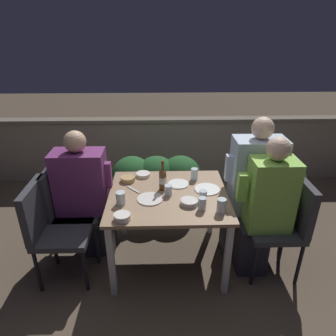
# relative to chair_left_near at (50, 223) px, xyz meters

# --- Properties ---
(ground_plane) EXTENTS (16.00, 16.00, 0.00)m
(ground_plane) POSITION_rel_chair_left_near_xyz_m (1.00, 0.16, -0.56)
(ground_plane) COLOR brown
(parapet_wall) EXTENTS (9.00, 0.18, 0.91)m
(parapet_wall) POSITION_rel_chair_left_near_xyz_m (1.00, 1.90, -0.10)
(parapet_wall) COLOR gray
(parapet_wall) RESTS_ON ground_plane
(dining_table) EXTENTS (1.03, 0.91, 0.73)m
(dining_table) POSITION_rel_chair_left_near_xyz_m (1.00, 0.16, 0.09)
(dining_table) COLOR #937556
(dining_table) RESTS_ON ground_plane
(planter_hedge) EXTENTS (1.03, 0.47, 0.70)m
(planter_hedge) POSITION_rel_chair_left_near_xyz_m (0.89, 1.04, -0.17)
(planter_hedge) COLOR brown
(planter_hedge) RESTS_ON ground_plane
(chair_left_near) EXTENTS (0.46, 0.45, 0.91)m
(chair_left_near) POSITION_rel_chair_left_near_xyz_m (0.00, 0.00, 0.00)
(chair_left_near) COLOR #333338
(chair_left_near) RESTS_ON ground_plane
(chair_left_far) EXTENTS (0.46, 0.45, 0.91)m
(chair_left_far) POSITION_rel_chair_left_near_xyz_m (0.04, 0.32, 0.00)
(chair_left_far) COLOR #333338
(chair_left_far) RESTS_ON ground_plane
(person_purple_stripe) EXTENTS (0.52, 0.26, 1.26)m
(person_purple_stripe) POSITION_rel_chair_left_near_xyz_m (0.24, 0.32, 0.08)
(person_purple_stripe) COLOR #282833
(person_purple_stripe) RESTS_ON ground_plane
(chair_right_near) EXTENTS (0.46, 0.45, 0.91)m
(chair_right_near) POSITION_rel_chair_left_near_xyz_m (2.02, 0.02, 0.00)
(chair_right_near) COLOR #333338
(chair_right_near) RESTS_ON ground_plane
(person_green_blouse) EXTENTS (0.47, 0.26, 1.30)m
(person_green_blouse) POSITION_rel_chair_left_near_xyz_m (1.81, 0.02, 0.10)
(person_green_blouse) COLOR #282833
(person_green_blouse) RESTS_ON ground_plane
(chair_right_far) EXTENTS (0.46, 0.45, 0.91)m
(chair_right_far) POSITION_rel_chair_left_near_xyz_m (1.97, 0.29, 0.00)
(chair_right_far) COLOR #333338
(chair_right_far) RESTS_ON ground_plane
(person_blue_shirt) EXTENTS (0.51, 0.26, 1.38)m
(person_blue_shirt) POSITION_rel_chair_left_near_xyz_m (1.77, 0.29, 0.14)
(person_blue_shirt) COLOR #282833
(person_blue_shirt) RESTS_ON ground_plane
(beer_bottle) EXTENTS (0.07, 0.07, 0.28)m
(beer_bottle) POSITION_rel_chair_left_near_xyz_m (0.95, 0.25, 0.28)
(beer_bottle) COLOR brown
(beer_bottle) RESTS_ON dining_table
(plate_0) EXTENTS (0.22, 0.22, 0.01)m
(plate_0) POSITION_rel_chair_left_near_xyz_m (1.35, 0.23, 0.18)
(plate_0) COLOR white
(plate_0) RESTS_ON dining_table
(plate_1) EXTENTS (0.22, 0.22, 0.01)m
(plate_1) POSITION_rel_chair_left_near_xyz_m (0.84, 0.08, 0.18)
(plate_1) COLOR silver
(plate_1) RESTS_ON dining_table
(plate_2) EXTENTS (0.19, 0.19, 0.01)m
(plate_2) POSITION_rel_chair_left_near_xyz_m (1.10, 0.34, 0.18)
(plate_2) COLOR white
(plate_2) RESTS_ON dining_table
(bowl_0) EXTENTS (0.15, 0.15, 0.04)m
(bowl_0) POSITION_rel_chair_left_near_xyz_m (1.17, -0.01, 0.20)
(bowl_0) COLOR beige
(bowl_0) RESTS_ON dining_table
(bowl_1) EXTENTS (0.14, 0.14, 0.05)m
(bowl_1) POSITION_rel_chair_left_near_xyz_m (0.63, 0.41, 0.20)
(bowl_1) COLOR tan
(bowl_1) RESTS_ON dining_table
(bowl_2) EXTENTS (0.13, 0.13, 0.05)m
(bowl_2) POSITION_rel_chair_left_near_xyz_m (0.64, -0.21, 0.20)
(bowl_2) COLOR silver
(bowl_2) RESTS_ON dining_table
(bowl_3) EXTENTS (0.14, 0.14, 0.04)m
(bowl_3) POSITION_rel_chair_left_near_xyz_m (0.76, 0.51, 0.19)
(bowl_3) COLOR silver
(bowl_3) RESTS_ON dining_table
(glass_cup_0) EXTENTS (0.07, 0.07, 0.11)m
(glass_cup_0) POSITION_rel_chair_left_near_xyz_m (1.25, 0.43, 0.23)
(glass_cup_0) COLOR silver
(glass_cup_0) RESTS_ON dining_table
(glass_cup_1) EXTENTS (0.06, 0.06, 0.11)m
(glass_cup_1) POSITION_rel_chair_left_near_xyz_m (1.26, -0.09, 0.23)
(glass_cup_1) COLOR silver
(glass_cup_1) RESTS_ON dining_table
(glass_cup_2) EXTENTS (0.07, 0.07, 0.10)m
(glass_cup_2) POSITION_rel_chair_left_near_xyz_m (1.29, 0.04, 0.22)
(glass_cup_2) COLOR silver
(glass_cup_2) RESTS_ON dining_table
(glass_cup_3) EXTENTS (0.07, 0.07, 0.12)m
(glass_cup_3) POSITION_rel_chair_left_near_xyz_m (1.41, -0.13, 0.23)
(glass_cup_3) COLOR silver
(glass_cup_3) RESTS_ON dining_table
(glass_cup_4) EXTENTS (0.08, 0.08, 0.11)m
(glass_cup_4) POSITION_rel_chair_left_near_xyz_m (0.61, 0.01, 0.23)
(glass_cup_4) COLOR silver
(glass_cup_4) RESTS_ON dining_table
(glass_cup_5) EXTENTS (0.07, 0.07, 0.09)m
(glass_cup_5) POSITION_rel_chair_left_near_xyz_m (1.00, 0.14, 0.22)
(glass_cup_5) COLOR silver
(glass_cup_5) RESTS_ON dining_table
(fork_0) EXTENTS (0.13, 0.14, 0.01)m
(fork_0) POSITION_rel_chair_left_near_xyz_m (0.69, 0.24, 0.18)
(fork_0) COLOR silver
(fork_0) RESTS_ON dining_table
(potted_plant) EXTENTS (0.29, 0.29, 0.63)m
(potted_plant) POSITION_rel_chair_left_near_xyz_m (2.43, 0.88, -0.17)
(potted_plant) COLOR brown
(potted_plant) RESTS_ON ground_plane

